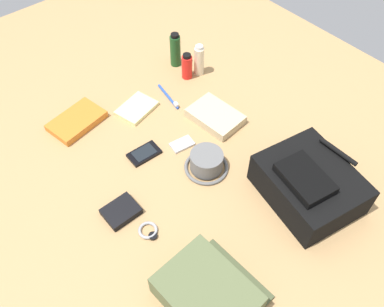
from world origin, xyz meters
TOP-DOWN VIEW (x-y plane):
  - ground_plane at (0.00, 0.00)m, footprint 2.64×2.02m
  - backpack at (0.36, 0.19)m, footprint 0.36×0.31m
  - toiletry_pouch at (0.41, -0.29)m, footprint 0.27×0.26m
  - bucket_hat at (0.06, 0.02)m, footprint 0.16×0.16m
  - shampoo_bottle at (-0.46, 0.30)m, footprint 0.05×0.05m
  - sunscreen_spray at (-0.36, 0.28)m, footprint 0.04×0.04m
  - lotion_bottle at (-0.35, 0.34)m, footprint 0.04×0.04m
  - paperback_novel at (-0.43, -0.22)m, footprint 0.17×0.23m
  - cell_phone at (-0.13, -0.11)m, footprint 0.07×0.12m
  - media_player at (-0.08, 0.02)m, footprint 0.06×0.09m
  - wristwatch at (0.13, -0.29)m, footprint 0.07×0.06m
  - toothbrush at (-0.30, 0.14)m, footprint 0.16×0.04m
  - wallet at (0.02, -0.32)m, footprint 0.09×0.11m
  - notepad at (-0.34, -0.00)m, footprint 0.14×0.17m
  - folded_towel at (-0.10, 0.20)m, footprint 0.21×0.16m

SIDE VIEW (x-z plane):
  - ground_plane at x=0.00m, z-range -0.02..0.00m
  - media_player at x=-0.08m, z-range 0.00..0.01m
  - wristwatch at x=0.13m, z-range 0.00..0.01m
  - cell_phone at x=-0.13m, z-range 0.00..0.01m
  - toothbrush at x=-0.30m, z-range 0.00..0.02m
  - notepad at x=-0.34m, z-range 0.00..0.02m
  - wallet at x=0.02m, z-range 0.00..0.02m
  - paperback_novel at x=-0.43m, z-range 0.00..0.03m
  - folded_towel at x=-0.10m, z-range 0.00..0.04m
  - bucket_hat at x=0.06m, z-range 0.00..0.07m
  - toiletry_pouch at x=0.41m, z-range 0.00..0.08m
  - sunscreen_spray at x=-0.36m, z-range 0.00..0.11m
  - backpack at x=0.36m, z-range -0.01..0.14m
  - lotion_bottle at x=-0.35m, z-range 0.00..0.14m
  - shampoo_bottle at x=-0.46m, z-range 0.00..0.15m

